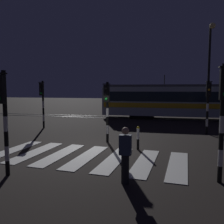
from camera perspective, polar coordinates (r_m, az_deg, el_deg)
The scene contains 13 objects.
ground_plane at distance 11.69m, azimuth -3.48°, elevation -8.50°, with size 120.00×120.00×0.00m, color black.
rail_near at distance 22.84m, azimuth 4.78°, elevation -1.58°, with size 80.00×0.12×0.03m, color #59595E.
rail_far at distance 24.25m, azimuth 5.27°, elevation -1.17°, with size 80.00×0.12×0.03m, color #59595E.
crosswalk_zebra at distance 10.15m, azimuth -6.20°, elevation -10.64°, with size 8.35×4.26×0.02m.
traffic_light_kerb_mid_left at distance 8.29m, azimuth -24.68°, elevation 1.07°, with size 0.36×0.42×3.42m.
traffic_light_corner_far_left at distance 17.87m, azimuth -16.37°, elevation 3.47°, with size 0.36×0.42×3.42m.
traffic_light_corner_far_right at distance 15.89m, azimuth 22.07°, elevation 2.99°, with size 0.36×0.42×3.40m.
traffic_light_corner_near_right at distance 7.65m, azimuth 25.17°, elevation 1.43°, with size 0.36×0.42×3.57m.
traffic_light_median_centre at distance 12.43m, azimuth -1.22°, elevation 2.20°, with size 0.36×0.42×3.20m.
street_lamp_trackside_right at distance 20.35m, azimuth 22.38°, elevation 10.82°, with size 0.44×1.21×7.73m.
tram at distance 23.28m, azimuth 18.49°, elevation 2.58°, with size 16.69×2.58×4.15m.
pedestrian_waiting_at_kerb at distance 7.20m, azimuth 3.20°, elevation -10.23°, with size 0.36×0.24×1.71m.
bollard_island_edge at distance 11.23m, azimuth 6.27°, elevation -6.18°, with size 0.12×0.12×1.11m.
Camera 1 is at (3.23, -10.87, 2.83)m, focal length 38.10 mm.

